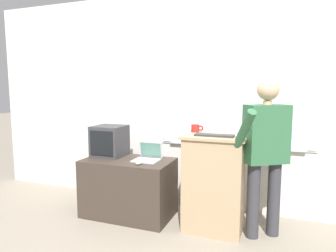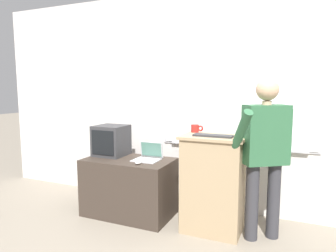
{
  "view_description": "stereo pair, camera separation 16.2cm",
  "coord_description": "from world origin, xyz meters",
  "px_view_note": "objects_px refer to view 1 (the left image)",
  "views": [
    {
      "loc": [
        0.95,
        -2.65,
        1.54
      ],
      "look_at": [
        -0.24,
        0.55,
        1.11
      ],
      "focal_mm": 32.0,
      "sensor_mm": 36.0,
      "label": 1
    },
    {
      "loc": [
        1.1,
        -2.59,
        1.54
      ],
      "look_at": [
        -0.24,
        0.55,
        1.11
      ],
      "focal_mm": 32.0,
      "sensor_mm": 36.0,
      "label": 2
    }
  ],
  "objects_px": {
    "side_desk": "(129,187)",
    "laptop": "(149,155)",
    "lectern_podium": "(214,183)",
    "person_presenter": "(266,147)",
    "coffee_mug": "(196,128)",
    "computer_mouse_by_keyboard": "(239,136)",
    "computer_mouse_by_laptop": "(139,163)",
    "crt_monitor": "(110,141)",
    "wireless_keyboard": "(214,135)"
  },
  "relations": [
    {
      "from": "lectern_podium",
      "to": "person_presenter",
      "type": "bearing_deg",
      "value": 3.4
    },
    {
      "from": "computer_mouse_by_laptop",
      "to": "computer_mouse_by_keyboard",
      "type": "bearing_deg",
      "value": 4.84
    },
    {
      "from": "person_presenter",
      "to": "coffee_mug",
      "type": "bearing_deg",
      "value": 137.51
    },
    {
      "from": "lectern_podium",
      "to": "laptop",
      "type": "distance_m",
      "value": 0.85
    },
    {
      "from": "lectern_podium",
      "to": "computer_mouse_by_keyboard",
      "type": "height_order",
      "value": "computer_mouse_by_keyboard"
    },
    {
      "from": "laptop",
      "to": "computer_mouse_by_keyboard",
      "type": "height_order",
      "value": "computer_mouse_by_keyboard"
    },
    {
      "from": "laptop",
      "to": "computer_mouse_by_laptop",
      "type": "height_order",
      "value": "laptop"
    },
    {
      "from": "wireless_keyboard",
      "to": "crt_monitor",
      "type": "height_order",
      "value": "crt_monitor"
    },
    {
      "from": "laptop",
      "to": "wireless_keyboard",
      "type": "height_order",
      "value": "wireless_keyboard"
    },
    {
      "from": "laptop",
      "to": "computer_mouse_by_laptop",
      "type": "bearing_deg",
      "value": -91.29
    },
    {
      "from": "laptop",
      "to": "lectern_podium",
      "type": "bearing_deg",
      "value": -7.13
    },
    {
      "from": "side_desk",
      "to": "laptop",
      "type": "distance_m",
      "value": 0.47
    },
    {
      "from": "crt_monitor",
      "to": "coffee_mug",
      "type": "relative_size",
      "value": 2.68
    },
    {
      "from": "computer_mouse_by_laptop",
      "to": "laptop",
      "type": "bearing_deg",
      "value": 88.71
    },
    {
      "from": "lectern_podium",
      "to": "computer_mouse_by_keyboard",
      "type": "relative_size",
      "value": 10.45
    },
    {
      "from": "wireless_keyboard",
      "to": "coffee_mug",
      "type": "relative_size",
      "value": 2.85
    },
    {
      "from": "side_desk",
      "to": "computer_mouse_by_keyboard",
      "type": "xyz_separation_m",
      "value": [
        1.3,
        -0.07,
        0.72
      ]
    },
    {
      "from": "side_desk",
      "to": "coffee_mug",
      "type": "xyz_separation_m",
      "value": [
        0.79,
        0.15,
        0.74
      ]
    },
    {
      "from": "computer_mouse_by_laptop",
      "to": "computer_mouse_by_keyboard",
      "type": "xyz_separation_m",
      "value": [
        1.07,
        0.09,
        0.35
      ]
    },
    {
      "from": "person_presenter",
      "to": "computer_mouse_by_keyboard",
      "type": "xyz_separation_m",
      "value": [
        -0.26,
        -0.09,
        0.11
      ]
    },
    {
      "from": "laptop",
      "to": "crt_monitor",
      "type": "relative_size",
      "value": 0.78
    },
    {
      "from": "side_desk",
      "to": "computer_mouse_by_laptop",
      "type": "xyz_separation_m",
      "value": [
        0.22,
        -0.16,
        0.36
      ]
    },
    {
      "from": "lectern_podium",
      "to": "side_desk",
      "type": "relative_size",
      "value": 0.99
    },
    {
      "from": "person_presenter",
      "to": "computer_mouse_by_keyboard",
      "type": "relative_size",
      "value": 16.38
    },
    {
      "from": "person_presenter",
      "to": "computer_mouse_by_keyboard",
      "type": "bearing_deg",
      "value": 166.48
    },
    {
      "from": "coffee_mug",
      "to": "wireless_keyboard",
      "type": "bearing_deg",
      "value": -40.11
    },
    {
      "from": "coffee_mug",
      "to": "computer_mouse_by_keyboard",
      "type": "bearing_deg",
      "value": -23.61
    },
    {
      "from": "crt_monitor",
      "to": "coffee_mug",
      "type": "xyz_separation_m",
      "value": [
        1.1,
        0.05,
        0.21
      ]
    },
    {
      "from": "wireless_keyboard",
      "to": "computer_mouse_by_keyboard",
      "type": "relative_size",
      "value": 4.06
    },
    {
      "from": "person_presenter",
      "to": "crt_monitor",
      "type": "height_order",
      "value": "person_presenter"
    },
    {
      "from": "lectern_podium",
      "to": "person_presenter",
      "type": "distance_m",
      "value": 0.67
    },
    {
      "from": "side_desk",
      "to": "wireless_keyboard",
      "type": "bearing_deg",
      "value": -3.88
    },
    {
      "from": "coffee_mug",
      "to": "laptop",
      "type": "bearing_deg",
      "value": -174.08
    },
    {
      "from": "person_presenter",
      "to": "computer_mouse_by_keyboard",
      "type": "height_order",
      "value": "person_presenter"
    },
    {
      "from": "wireless_keyboard",
      "to": "lectern_podium",
      "type": "bearing_deg",
      "value": 96.41
    },
    {
      "from": "lectern_podium",
      "to": "wireless_keyboard",
      "type": "xyz_separation_m",
      "value": [
        0.01,
        -0.06,
        0.53
      ]
    },
    {
      "from": "computer_mouse_by_laptop",
      "to": "crt_monitor",
      "type": "relative_size",
      "value": 0.26
    },
    {
      "from": "coffee_mug",
      "to": "person_presenter",
      "type": "bearing_deg",
      "value": -9.61
    },
    {
      "from": "side_desk",
      "to": "crt_monitor",
      "type": "height_order",
      "value": "crt_monitor"
    },
    {
      "from": "computer_mouse_by_keyboard",
      "to": "crt_monitor",
      "type": "height_order",
      "value": "computer_mouse_by_keyboard"
    },
    {
      "from": "side_desk",
      "to": "computer_mouse_by_keyboard",
      "type": "bearing_deg",
      "value": -3.24
    },
    {
      "from": "wireless_keyboard",
      "to": "crt_monitor",
      "type": "xyz_separation_m",
      "value": [
        -1.36,
        0.17,
        -0.17
      ]
    },
    {
      "from": "laptop",
      "to": "crt_monitor",
      "type": "xyz_separation_m",
      "value": [
        -0.54,
        0.01,
        0.13
      ]
    },
    {
      "from": "side_desk",
      "to": "wireless_keyboard",
      "type": "relative_size",
      "value": 2.61
    },
    {
      "from": "laptop",
      "to": "crt_monitor",
      "type": "distance_m",
      "value": 0.55
    },
    {
      "from": "side_desk",
      "to": "laptop",
      "type": "height_order",
      "value": "laptop"
    },
    {
      "from": "crt_monitor",
      "to": "side_desk",
      "type": "bearing_deg",
      "value": -17.24
    },
    {
      "from": "side_desk",
      "to": "computer_mouse_by_laptop",
      "type": "relative_size",
      "value": 10.59
    },
    {
      "from": "crt_monitor",
      "to": "coffee_mug",
      "type": "bearing_deg",
      "value": 2.69
    },
    {
      "from": "side_desk",
      "to": "coffee_mug",
      "type": "distance_m",
      "value": 1.09
    }
  ]
}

